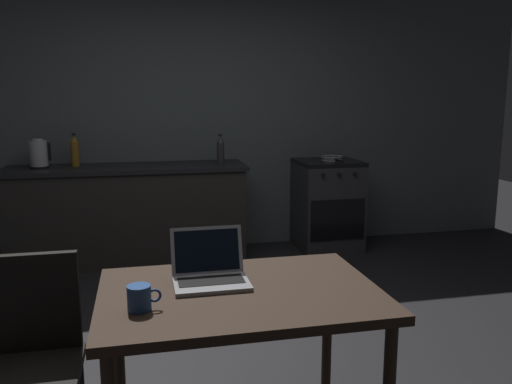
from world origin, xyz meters
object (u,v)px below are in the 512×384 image
(stove_oven, at_px, (327,204))
(dining_table, at_px, (240,307))
(bottle_b, at_px, (75,151))
(bottle, at_px, (220,150))
(laptop, at_px, (210,272))
(chair, at_px, (30,351))
(electric_kettle, at_px, (39,154))
(coffee_mug, at_px, (140,298))
(frying_pan, at_px, (332,158))

(stove_oven, xyz_separation_m, dining_table, (-1.43, -2.82, 0.20))
(bottle_b, bearing_deg, bottle, -5.66)
(stove_oven, relative_size, laptop, 2.79)
(chair, bearing_deg, electric_kettle, 86.56)
(laptop, distance_m, bottle, 2.71)
(electric_kettle, bearing_deg, bottle, -1.79)
(coffee_mug, height_order, bottle_b, bottle_b)
(dining_table, relative_size, frying_pan, 2.95)
(stove_oven, xyz_separation_m, chair, (-2.28, -2.75, 0.06))
(stove_oven, distance_m, chair, 3.58)
(stove_oven, relative_size, dining_table, 0.77)
(stove_oven, bearing_deg, chair, -129.71)
(stove_oven, height_order, laptop, laptop)
(bottle, bearing_deg, frying_pan, 1.02)
(stove_oven, distance_m, dining_table, 3.17)
(chair, height_order, bottle_b, bottle_b)
(laptop, height_order, bottle, bottle)
(electric_kettle, relative_size, bottle_b, 0.88)
(stove_oven, distance_m, laptop, 3.13)
(bottle_b, bearing_deg, dining_table, -71.63)
(frying_pan, height_order, bottle_b, bottle_b)
(stove_oven, relative_size, bottle_b, 2.99)
(chair, relative_size, frying_pan, 2.24)
(coffee_mug, bearing_deg, chair, 156.04)
(laptop, bearing_deg, electric_kettle, 117.70)
(stove_oven, xyz_separation_m, bottle, (-1.09, -0.05, 0.58))
(electric_kettle, height_order, bottle, bottle)
(dining_table, height_order, bottle_b, bottle_b)
(frying_pan, bearing_deg, chair, -130.38)
(chair, distance_m, laptop, 0.79)
(chair, relative_size, laptop, 2.75)
(stove_oven, bearing_deg, laptop, -119.72)
(dining_table, distance_m, frying_pan, 3.17)
(electric_kettle, distance_m, bottle_b, 0.30)
(chair, distance_m, coffee_mug, 0.55)
(electric_kettle, height_order, coffee_mug, electric_kettle)
(dining_table, height_order, frying_pan, frying_pan)
(stove_oven, bearing_deg, bottle_b, 178.03)
(stove_oven, bearing_deg, dining_table, -116.93)
(dining_table, bearing_deg, stove_oven, 63.07)
(bottle, height_order, bottle_b, bottle_b)
(electric_kettle, distance_m, frying_pan, 2.72)
(dining_table, bearing_deg, laptop, 132.92)
(frying_pan, bearing_deg, coffee_mug, -122.70)
(dining_table, relative_size, bottle_b, 3.88)
(chair, bearing_deg, frying_pan, 37.78)
(chair, bearing_deg, stove_oven, 38.45)
(electric_kettle, xyz_separation_m, bottle, (1.60, -0.05, 0.01))
(dining_table, relative_size, laptop, 3.63)
(bottle, xyz_separation_m, frying_pan, (1.12, 0.02, -0.11))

